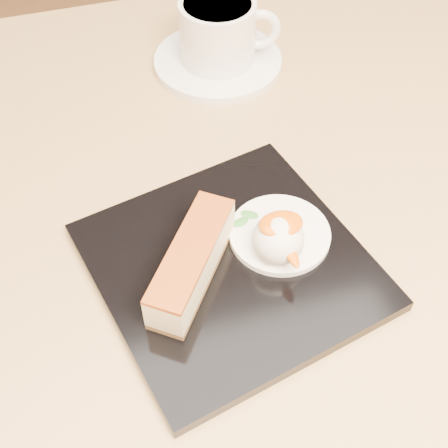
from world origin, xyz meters
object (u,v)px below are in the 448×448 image
object	(u,v)px
dessert_plate	(231,266)
cheesecake	(192,262)
coffee_cup	(220,30)
table	(236,300)
ice_cream_scoop	(278,239)
saucer	(218,62)

from	to	relation	value
dessert_plate	cheesecake	xyz separation A→B (m)	(-0.04, -0.00, 0.03)
dessert_plate	coffee_cup	distance (m)	0.30
table	ice_cream_scoop	bearing A→B (deg)	-79.56
dessert_plate	coffee_cup	world-z (taller)	coffee_cup
dessert_plate	ice_cream_scoop	bearing A→B (deg)	-7.13
dessert_plate	cheesecake	bearing A→B (deg)	-171.87
dessert_plate	saucer	size ratio (longest dim) A/B	1.47
dessert_plate	ice_cream_scoop	distance (m)	0.05
coffee_cup	cheesecake	bearing A→B (deg)	-98.76
coffee_cup	ice_cream_scoop	bearing A→B (deg)	-85.03
saucer	coffee_cup	xyz separation A→B (m)	(0.00, -0.00, 0.04)
cheesecake	saucer	size ratio (longest dim) A/B	0.78
cheesecake	saucer	distance (m)	0.31
table	dessert_plate	size ratio (longest dim) A/B	3.64
coffee_cup	saucer	bearing A→B (deg)	180.00
dessert_plate	coffee_cup	bearing A→B (deg)	75.58
table	cheesecake	world-z (taller)	cheesecake
cheesecake	saucer	bearing A→B (deg)	16.38
ice_cream_scoop	coffee_cup	size ratio (longest dim) A/B	0.39
cheesecake	table	bearing A→B (deg)	-5.36
cheesecake	saucer	world-z (taller)	cheesecake
cheesecake	coffee_cup	xyz separation A→B (m)	(0.11, 0.29, 0.01)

